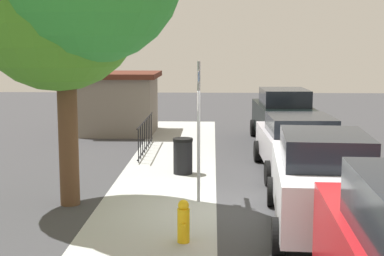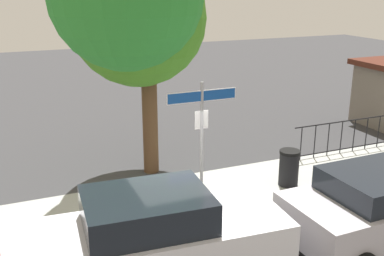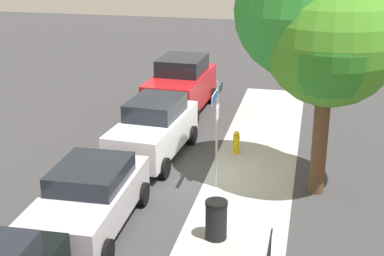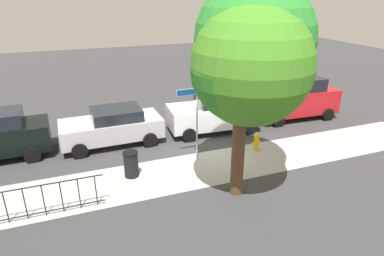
% 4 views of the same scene
% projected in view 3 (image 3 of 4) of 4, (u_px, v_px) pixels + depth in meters
% --- Properties ---
extents(ground_plane, '(60.00, 60.00, 0.00)m').
position_uv_depth(ground_plane, '(206.00, 177.00, 16.87)').
color(ground_plane, '#38383A').
extents(sidewalk_strip, '(24.00, 2.60, 0.00)m').
position_uv_depth(sidewalk_strip, '(240.00, 213.00, 14.77)').
color(sidewalk_strip, '#A5A8A4').
rests_on(sidewalk_strip, ground_plane).
extents(street_sign, '(1.64, 0.07, 3.14)m').
position_uv_depth(street_sign, '(217.00, 114.00, 15.49)').
color(street_sign, '#9EA0A5').
rests_on(street_sign, ground_plane).
extents(shade_tree, '(4.20, 4.49, 6.87)m').
position_uv_depth(shade_tree, '(320.00, 29.00, 14.80)').
color(shade_tree, brown).
rests_on(shade_tree, ground_plane).
extents(car_red, '(4.44, 2.32, 2.19)m').
position_uv_depth(car_red, '(181.00, 85.00, 22.51)').
color(car_red, red).
rests_on(car_red, ground_plane).
extents(car_white, '(4.43, 2.20, 1.89)m').
position_uv_depth(car_white, '(154.00, 129.00, 18.09)').
color(car_white, white).
rests_on(car_white, ground_plane).
extents(car_silver, '(4.37, 2.18, 1.61)m').
position_uv_depth(car_silver, '(89.00, 197.00, 13.78)').
color(car_silver, '#BCB8C1').
rests_on(car_silver, ground_plane).
extents(fire_hydrant, '(0.42, 0.22, 0.78)m').
position_uv_depth(fire_hydrant, '(236.00, 142.00, 18.51)').
color(fire_hydrant, yellow).
rests_on(fire_hydrant, ground_plane).
extents(trash_bin, '(0.55, 0.55, 0.98)m').
position_uv_depth(trash_bin, '(216.00, 220.00, 13.43)').
color(trash_bin, black).
rests_on(trash_bin, ground_plane).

